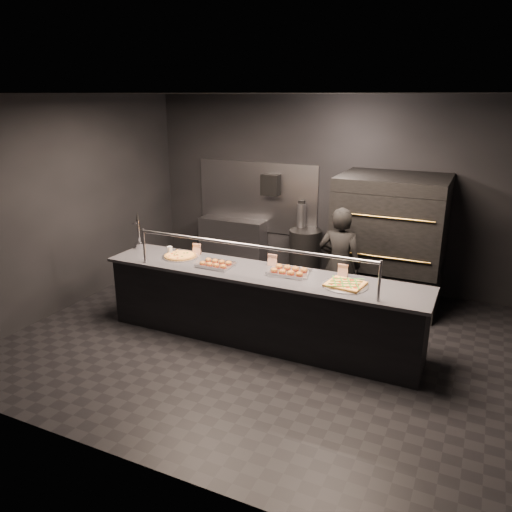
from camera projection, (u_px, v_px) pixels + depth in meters
name	position (u px, v px, depth m)	size (l,w,h in m)	color
room	(260.00, 225.00, 5.98)	(6.04, 6.00, 3.00)	black
service_counter	(260.00, 306.00, 6.25)	(4.10, 0.78, 1.37)	black
pizza_oven	(389.00, 241.00, 7.25)	(1.50, 1.23, 1.91)	black
prep_shelf	(233.00, 244.00, 8.89)	(1.20, 0.35, 0.90)	#99999E
towel_dispenser	(271.00, 185.00, 8.33)	(0.30, 0.20, 0.35)	black
fire_extinguisher	(301.00, 216.00, 8.27)	(0.14, 0.14, 0.51)	#B2B2B7
beer_tap	(139.00, 238.00, 6.99)	(0.14, 0.20, 0.54)	silver
round_pizza	(180.00, 256.00, 6.66)	(0.49, 0.49, 0.03)	silver
slider_tray_a	(216.00, 264.00, 6.30)	(0.44, 0.33, 0.07)	silver
slider_tray_b	(289.00, 271.00, 6.04)	(0.54, 0.45, 0.08)	silver
square_pizza	(345.00, 284.00, 5.65)	(0.52, 0.52, 0.05)	silver
condiment_jar	(172.00, 251.00, 6.74)	(0.17, 0.07, 0.11)	silver
tent_cards	(268.00, 259.00, 6.34)	(2.15, 0.04, 0.15)	white
trash_bin	(305.00, 256.00, 8.25)	(0.53, 0.53, 0.88)	black
worker	(339.00, 265.00, 6.74)	(0.58, 0.38, 1.59)	black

